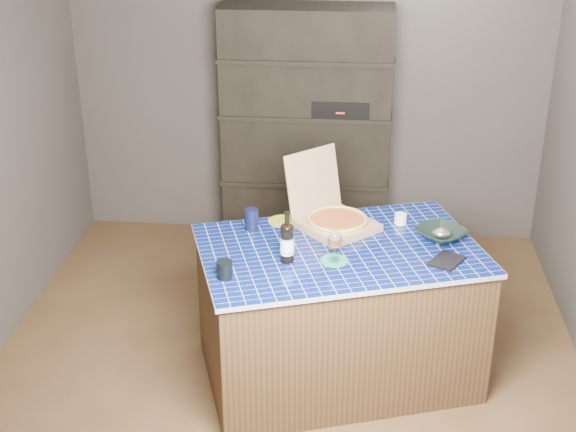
# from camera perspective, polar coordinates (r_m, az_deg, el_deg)

# --- Properties ---
(room) EXTENTS (3.50, 3.50, 3.50)m
(room) POSITION_cam_1_polar(r_m,az_deg,el_deg) (4.31, -0.12, 3.91)
(room) COLOR brown
(room) RESTS_ON ground
(shelving_unit) EXTENTS (1.20, 0.41, 1.80)m
(shelving_unit) POSITION_cam_1_polar(r_m,az_deg,el_deg) (5.87, 1.34, 6.09)
(shelving_unit) COLOR black
(shelving_unit) RESTS_ON floor
(kitchen_island) EXTENTS (1.72, 1.37, 0.82)m
(kitchen_island) POSITION_cam_1_polar(r_m,az_deg,el_deg) (4.54, 3.56, -6.88)
(kitchen_island) COLOR #4C351E
(kitchen_island) RESTS_ON floor
(pizza_box) EXTENTS (0.57, 0.58, 0.40)m
(pizza_box) POSITION_cam_1_polar(r_m,az_deg,el_deg) (4.54, 3.33, -0.16)
(pizza_box) COLOR tan
(pizza_box) RESTS_ON kitchen_island
(mead_bottle) EXTENTS (0.08, 0.08, 0.28)m
(mead_bottle) POSITION_cam_1_polar(r_m,az_deg,el_deg) (4.14, -0.06, -1.87)
(mead_bottle) COLOR black
(mead_bottle) RESTS_ON kitchen_island
(teal_trivet) EXTENTS (0.15, 0.15, 0.01)m
(teal_trivet) POSITION_cam_1_polar(r_m,az_deg,el_deg) (4.20, 3.31, -3.18)
(teal_trivet) COLOR #1A8C77
(teal_trivet) RESTS_ON kitchen_island
(wine_glass) EXTENTS (0.08, 0.08, 0.17)m
(wine_glass) POSITION_cam_1_polar(r_m,az_deg,el_deg) (4.14, 3.35, -1.73)
(wine_glass) COLOR white
(wine_glass) RESTS_ON teal_trivet
(tumbler) EXTENTS (0.08, 0.08, 0.09)m
(tumbler) POSITION_cam_1_polar(r_m,az_deg,el_deg) (4.03, -4.53, -3.81)
(tumbler) COLOR black
(tumbler) RESTS_ON kitchen_island
(dvd_case) EXTENTS (0.22, 0.23, 0.02)m
(dvd_case) POSITION_cam_1_polar(r_m,az_deg,el_deg) (4.26, 11.22, -3.14)
(dvd_case) COLOR black
(dvd_case) RESTS_ON kitchen_island
(bowl) EXTENTS (0.36, 0.36, 0.06)m
(bowl) POSITION_cam_1_polar(r_m,az_deg,el_deg) (4.49, 10.84, -1.27)
(bowl) COLOR black
(bowl) RESTS_ON kitchen_island
(foil_contents) EXTENTS (0.11, 0.09, 0.05)m
(foil_contents) POSITION_cam_1_polar(r_m,az_deg,el_deg) (4.48, 10.85, -1.17)
(foil_contents) COLOR silver
(foil_contents) RESTS_ON bowl
(white_jar) EXTENTS (0.07, 0.07, 0.06)m
(white_jar) POSITION_cam_1_polar(r_m,az_deg,el_deg) (4.63, 8.01, -0.19)
(white_jar) COLOR white
(white_jar) RESTS_ON kitchen_island
(navy_cup) EXTENTS (0.08, 0.08, 0.12)m
(navy_cup) POSITION_cam_1_polar(r_m,az_deg,el_deg) (4.52, -2.61, -0.23)
(navy_cup) COLOR black
(navy_cup) RESTS_ON kitchen_island
(green_trivet) EXTENTS (0.17, 0.17, 0.01)m
(green_trivet) POSITION_cam_1_polar(r_m,az_deg,el_deg) (4.62, -0.39, -0.36)
(green_trivet) COLOR #92A122
(green_trivet) RESTS_ON kitchen_island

